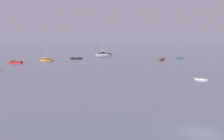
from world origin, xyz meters
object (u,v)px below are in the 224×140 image
(sailboat_moored_1, at_px, (104,54))
(motorboat_moored_0, at_px, (75,58))
(rowboat_moored_4, at_px, (202,80))
(sailboat_moored_0, at_px, (46,60))
(rowboat_moored_1, at_px, (179,58))
(motorboat_moored_3, at_px, (14,62))
(rowboat_moored_2, at_px, (161,59))

(sailboat_moored_1, bearing_deg, motorboat_moored_0, 41.88)
(motorboat_moored_0, height_order, rowboat_moored_4, motorboat_moored_0)
(sailboat_moored_0, bearing_deg, sailboat_moored_1, 48.58)
(rowboat_moored_1, relative_size, rowboat_moored_4, 0.89)
(sailboat_moored_0, xyz_separation_m, sailboat_moored_1, (14.18, 22.95, 0.10))
(rowboat_moored_1, relative_size, motorboat_moored_3, 0.65)
(sailboat_moored_0, height_order, rowboat_moored_2, sailboat_moored_0)
(sailboat_moored_1, distance_m, motorboat_moored_3, 37.84)
(motorboat_moored_0, relative_size, motorboat_moored_3, 1.01)
(sailboat_moored_1, distance_m, rowboat_moored_4, 59.27)
(rowboat_moored_1, xyz_separation_m, motorboat_moored_3, (-51.26, -26.03, 0.09))
(rowboat_moored_2, relative_size, motorboat_moored_3, 1.03)
(motorboat_moored_3, distance_m, rowboat_moored_4, 58.64)
(sailboat_moored_0, relative_size, motorboat_moored_3, 1.13)
(sailboat_moored_0, xyz_separation_m, motorboat_moored_3, (-6.94, -8.46, -0.02))
(rowboat_moored_1, height_order, rowboat_moored_2, rowboat_moored_2)
(rowboat_moored_4, bearing_deg, rowboat_moored_2, 124.68)
(sailboat_moored_1, relative_size, motorboat_moored_3, 1.63)
(sailboat_moored_0, height_order, sailboat_moored_1, sailboat_moored_1)
(motorboat_moored_0, relative_size, rowboat_moored_1, 1.55)
(motorboat_moored_0, xyz_separation_m, rowboat_moored_4, (41.55, -31.89, -0.07))
(motorboat_moored_0, height_order, rowboat_moored_1, motorboat_moored_0)
(sailboat_moored_0, xyz_separation_m, rowboat_moored_4, (49.39, -24.73, -0.09))
(rowboat_moored_2, bearing_deg, motorboat_moored_0, -65.03)
(sailboat_moored_0, distance_m, rowboat_moored_2, 39.84)
(sailboat_moored_0, relative_size, rowboat_moored_4, 1.55)
(rowboat_moored_1, bearing_deg, motorboat_moored_3, -130.92)
(rowboat_moored_2, height_order, motorboat_moored_3, motorboat_moored_3)
(sailboat_moored_0, distance_m, sailboat_moored_1, 26.97)
(rowboat_moored_1, xyz_separation_m, rowboat_moored_4, (5.07, -42.31, 0.02))
(motorboat_moored_0, bearing_deg, sailboat_moored_0, 21.64)
(sailboat_moored_1, relative_size, rowboat_moored_2, 1.58)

